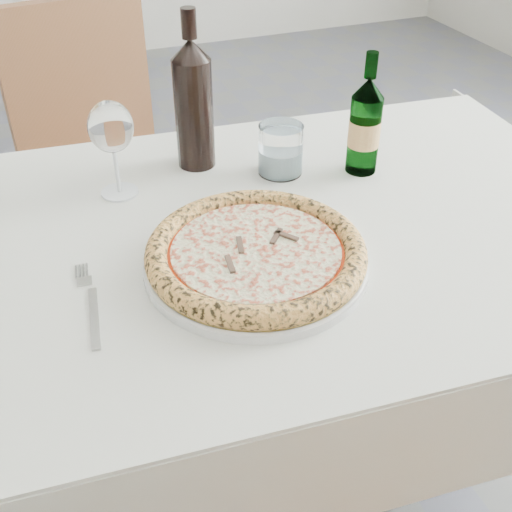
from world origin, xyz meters
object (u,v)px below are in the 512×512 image
object	(u,v)px
plate	(256,262)
wine_glass	(111,129)
beer_bottle	(365,126)
chair_far	(101,162)
pizza	(256,252)
dining_table	(235,279)
tumbler	(281,153)
wine_bottle	(194,103)

from	to	relation	value
plate	wine_glass	world-z (taller)	wine_glass
beer_bottle	chair_far	bearing A→B (deg)	122.00
plate	pizza	xyz separation A→B (m)	(-0.00, 0.00, 0.02)
wine_glass	plate	bearing A→B (deg)	-63.14
plate	dining_table	bearing A→B (deg)	90.00
dining_table	tumbler	world-z (taller)	tumbler
tumbler	chair_far	bearing A→B (deg)	113.51
plate	beer_bottle	world-z (taller)	beer_bottle
wine_glass	tumbler	bearing A→B (deg)	-5.92
pizza	wine_bottle	xyz separation A→B (m)	(0.01, 0.34, 0.10)
plate	wine_glass	xyz separation A→B (m)	(-0.15, 0.29, 0.11)
chair_far	pizza	xyz separation A→B (m)	(0.11, -0.86, 0.25)
chair_far	wine_glass	distance (m)	0.67
pizza	chair_far	bearing A→B (deg)	97.45
wine_glass	pizza	bearing A→B (deg)	-63.14
dining_table	pizza	xyz separation A→B (m)	(-0.00, -0.10, 0.12)
dining_table	wine_glass	distance (m)	0.32
chair_far	pizza	world-z (taller)	chair_far
plate	beer_bottle	bearing A→B (deg)	35.90
beer_bottle	dining_table	bearing A→B (deg)	-159.18
pizza	wine_glass	world-z (taller)	wine_glass
chair_far	dining_table	bearing A→B (deg)	-81.58
wine_bottle	plate	bearing A→B (deg)	-92.20
chair_far	beer_bottle	size ratio (longest dim) A/B	4.18
wine_glass	tumbler	size ratio (longest dim) A/B	1.85
plate	wine_bottle	xyz separation A→B (m)	(0.01, 0.34, 0.11)
pizza	beer_bottle	bearing A→B (deg)	35.90
wine_bottle	beer_bottle	bearing A→B (deg)	-25.72
plate	wine_glass	distance (m)	0.34
chair_far	plate	xyz separation A→B (m)	(0.11, -0.86, 0.23)
tumbler	beer_bottle	xyz separation A→B (m)	(0.14, -0.05, 0.05)
wine_bottle	pizza	bearing A→B (deg)	-92.20
wine_glass	tumbler	world-z (taller)	wine_glass
beer_bottle	wine_glass	bearing A→B (deg)	169.91
pizza	tumbler	distance (m)	0.30
pizza	beer_bottle	size ratio (longest dim) A/B	1.47
beer_bottle	wine_bottle	distance (m)	0.31
plate	tumbler	xyz separation A→B (m)	(0.15, 0.26, 0.03)
dining_table	plate	size ratio (longest dim) A/B	4.19
chair_far	plate	distance (m)	0.89
chair_far	tumbler	xyz separation A→B (m)	(0.26, -0.60, 0.26)
pizza	beer_bottle	world-z (taller)	beer_bottle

